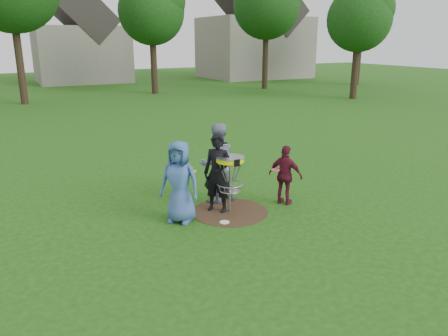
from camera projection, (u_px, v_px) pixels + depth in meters
name	position (u px, v px, depth m)	size (l,w,h in m)	color
ground	(230.00, 212.00, 10.28)	(100.00, 100.00, 0.00)	#19470F
dirt_patch	(230.00, 212.00, 10.28)	(1.80, 1.80, 0.01)	#47331E
player_blue	(180.00, 182.00, 9.51)	(0.90, 0.58, 1.83)	#385A9B
player_black	(218.00, 173.00, 10.09)	(0.68, 0.44, 1.86)	black
player_grey	(217.00, 163.00, 10.71)	(0.96, 0.75, 1.98)	gray
player_maroon	(285.00, 175.00, 10.59)	(0.86, 0.36, 1.47)	maroon
disc_on_grass	(224.00, 222.00, 9.67)	(0.22, 0.22, 0.02)	white
disc_golf_basket	(230.00, 171.00, 9.99)	(0.66, 0.67, 1.38)	#9EA0A5
held_discs	(230.00, 166.00, 10.09)	(2.34, 0.86, 0.33)	#7FD517
house_row	(104.00, 36.00, 39.34)	(44.50, 10.65, 11.62)	gray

